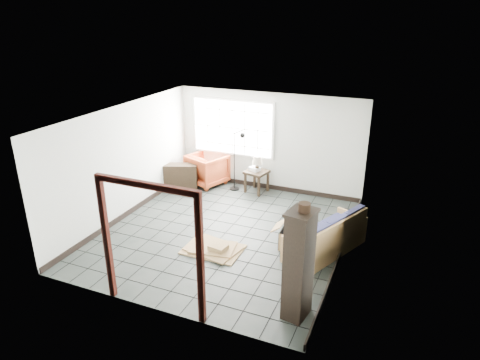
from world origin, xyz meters
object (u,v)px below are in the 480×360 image
at_px(futon_sofa, 328,239).
at_px(tall_shelf, 299,265).
at_px(armchair, 207,168).
at_px(side_table, 257,175).

bearing_deg(futon_sofa, tall_shelf, -67.69).
height_order(armchair, tall_shelf, tall_shelf).
distance_m(futon_sofa, side_table, 3.35).
relative_size(futon_sofa, side_table, 3.09).
height_order(armchair, side_table, armchair).
relative_size(armchair, side_table, 1.46).
height_order(side_table, tall_shelf, tall_shelf).
bearing_deg(futon_sofa, armchair, 172.41).
relative_size(futon_sofa, tall_shelf, 1.10).
bearing_deg(armchair, futon_sofa, 169.47).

